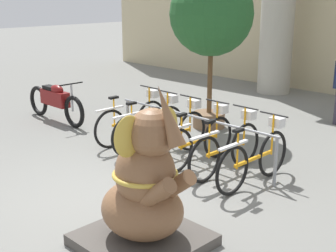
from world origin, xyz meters
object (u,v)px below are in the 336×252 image
at_px(bicycle_0, 133,120).
at_px(bicycle_4, 227,148).
at_px(bicycle_5, 255,158).
at_px(elephant_statue, 145,193).
at_px(bicycle_1, 150,127).
at_px(motorcycle, 55,101).
at_px(bicycle_2, 173,133).
at_px(potted_tree, 211,17).
at_px(bicycle_3, 200,140).

xyz_separation_m(bicycle_0, bicycle_4, (2.25, -0.00, 0.00)).
height_order(bicycle_5, elephant_statue, elephant_statue).
height_order(bicycle_0, bicycle_1, same).
distance_m(bicycle_4, motorcycle, 4.54).
relative_size(bicycle_1, bicycle_4, 1.00).
height_order(bicycle_0, motorcycle, bicycle_0).
distance_m(bicycle_2, elephant_statue, 2.99).
xyz_separation_m(bicycle_1, motorcycle, (-2.84, -0.19, 0.04)).
height_order(bicycle_1, motorcycle, bicycle_1).
bearing_deg(potted_tree, bicycle_5, -36.98).
height_order(bicycle_2, bicycle_4, same).
bearing_deg(bicycle_4, bicycle_2, -176.99).
bearing_deg(bicycle_2, bicycle_3, 5.43).
xyz_separation_m(bicycle_0, elephant_statue, (2.99, -2.38, 0.23)).
bearing_deg(bicycle_2, motorcycle, -176.85).
bearing_deg(bicycle_0, bicycle_2, -3.17).
bearing_deg(elephant_statue, bicycle_5, 94.52).
distance_m(bicycle_1, bicycle_3, 1.13).
height_order(bicycle_2, potted_tree, potted_tree).
bearing_deg(elephant_statue, potted_tree, 122.28).
bearing_deg(bicycle_1, bicycle_5, -0.02).
height_order(bicycle_4, motorcycle, bicycle_4).
distance_m(bicycle_2, bicycle_3, 0.56).
xyz_separation_m(bicycle_3, elephant_statue, (1.31, -2.37, 0.23)).
xyz_separation_m(bicycle_5, elephant_statue, (0.18, -2.32, 0.23)).
xyz_separation_m(bicycle_1, bicycle_5, (2.25, -0.00, 0.00)).
xyz_separation_m(bicycle_0, bicycle_2, (1.12, -0.06, 0.00)).
bearing_deg(bicycle_1, bicycle_3, 2.74).
relative_size(bicycle_0, bicycle_2, 1.00).
xyz_separation_m(bicycle_5, motorcycle, (-5.09, -0.19, 0.04)).
bearing_deg(potted_tree, bicycle_0, -101.71).
relative_size(bicycle_1, bicycle_5, 1.00).
bearing_deg(bicycle_3, elephant_statue, -61.13).
distance_m(bicycle_4, elephant_statue, 2.50).
bearing_deg(bicycle_1, bicycle_2, 0.03).
bearing_deg(motorcycle, bicycle_0, 6.25).
relative_size(bicycle_1, potted_tree, 0.55).
bearing_deg(bicycle_1, bicycle_4, 2.02).
relative_size(bicycle_1, motorcycle, 0.81).
bearing_deg(bicycle_4, bicycle_3, -179.42).
bearing_deg(motorcycle, bicycle_4, 3.12).
relative_size(motorcycle, potted_tree, 0.67).
bearing_deg(motorcycle, bicycle_5, 2.10).
bearing_deg(motorcycle, bicycle_3, 3.48).
relative_size(bicycle_5, elephant_statue, 0.90).
relative_size(bicycle_0, bicycle_5, 1.00).
relative_size(bicycle_4, bicycle_5, 1.00).
relative_size(bicycle_0, bicycle_1, 1.00).
relative_size(bicycle_3, bicycle_5, 1.00).
bearing_deg(bicycle_5, bicycle_1, 179.98).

